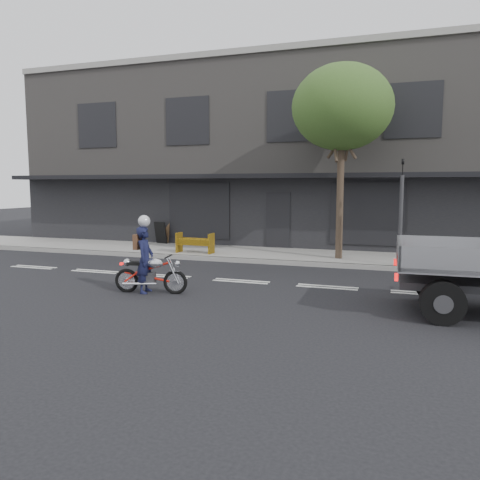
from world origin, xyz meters
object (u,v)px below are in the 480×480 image
rider (145,260)px  construction_barrier (193,243)px  street_tree (342,108)px  motorcycle (151,273)px  sandwich_board (161,233)px  traffic_light_pole (401,218)px

rider → construction_barrier: 5.79m
street_tree → construction_barrier: bearing=-173.2°
street_tree → motorcycle: street_tree is taller
construction_barrier → sandwich_board: (-2.63, 2.43, 0.08)m
motorcycle → sandwich_board: (-4.04, 8.07, 0.13)m
sandwich_board → construction_barrier: bearing=-30.4°
traffic_light_pole → rider: size_ratio=2.10×
traffic_light_pole → construction_barrier: size_ratio=2.47×
motorcycle → sandwich_board: 9.03m
street_tree → sandwich_board: 9.36m
motorcycle → sandwich_board: sandwich_board is taller
motorcycle → sandwich_board: size_ratio=1.97×
construction_barrier → traffic_light_pole: bearing=-1.8°
motorcycle → rider: rider is taller
traffic_light_pole → rider: traffic_light_pole is taller
motorcycle → rider: bearing=170.3°
traffic_light_pole → construction_barrier: (-7.29, 0.22, -1.10)m
motorcycle → traffic_light_pole: bearing=32.9°
rider → street_tree: bearing=-42.5°
motorcycle → rider: 0.37m
rider → sandwich_board: size_ratio=1.75×
street_tree → motorcycle: bearing=-121.8°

